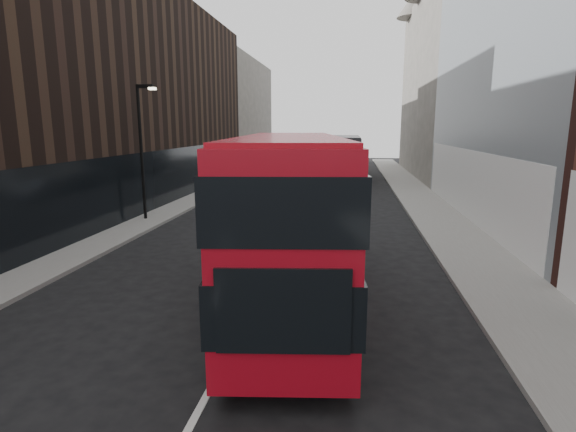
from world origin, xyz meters
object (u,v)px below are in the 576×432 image
at_px(car_b, 331,194).
at_px(grey_bus, 345,156).
at_px(red_bus, 290,210).
at_px(car_a, 326,218).
at_px(car_c, 324,187).
at_px(street_lamp, 142,143).

bearing_deg(car_b, grey_bus, 94.89).
height_order(red_bus, car_a, red_bus).
relative_size(car_a, car_b, 1.08).
bearing_deg(car_b, car_c, 107.67).
bearing_deg(car_a, car_b, 92.15).
distance_m(red_bus, car_a, 8.51).
bearing_deg(red_bus, street_lamp, 126.55).
distance_m(red_bus, car_c, 20.07).
relative_size(street_lamp, car_b, 1.70).
bearing_deg(red_bus, car_c, 83.84).
bearing_deg(grey_bus, car_c, -96.29).
relative_size(red_bus, car_c, 2.53).
xyz_separation_m(car_a, car_c, (-0.73, 11.70, -0.07)).
relative_size(street_lamp, car_c, 1.47).
bearing_deg(grey_bus, car_b, -92.32).
bearing_deg(street_lamp, red_bus, -46.99).
xyz_separation_m(grey_bus, car_a, (-0.58, -23.58, -1.44)).
relative_size(grey_bus, car_c, 2.67).
xyz_separation_m(red_bus, car_b, (0.57, 16.29, -1.98)).
xyz_separation_m(street_lamp, car_b, (9.68, 6.53, -3.50)).
height_order(red_bus, car_c, red_bus).
relative_size(grey_bus, car_a, 2.86).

